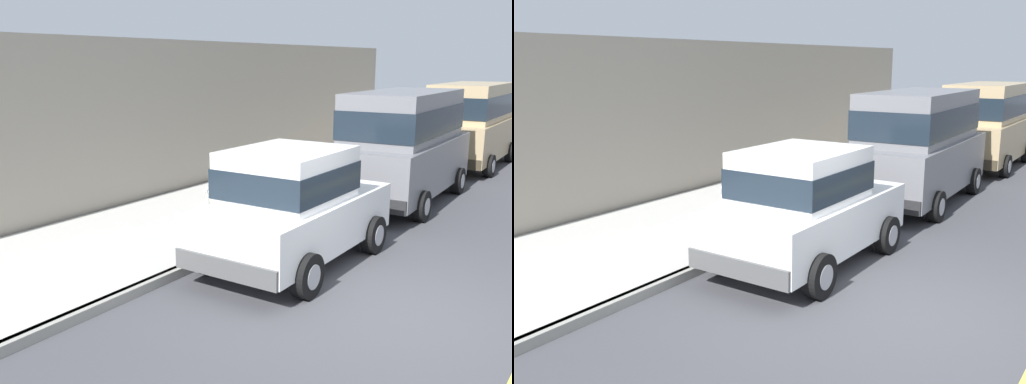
% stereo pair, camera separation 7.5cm
% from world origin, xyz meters
% --- Properties ---
extents(ground_plane, '(80.00, 80.00, 0.00)m').
position_xyz_m(ground_plane, '(0.00, 0.00, 0.00)').
color(ground_plane, '#424247').
extents(curb, '(0.16, 64.00, 0.14)m').
position_xyz_m(curb, '(-3.20, 0.00, 0.07)').
color(curb, gray).
rests_on(curb, ground).
extents(sidewalk, '(3.60, 64.00, 0.14)m').
position_xyz_m(sidewalk, '(-5.00, 0.00, 0.07)').
color(sidewalk, '#B7B5AD').
rests_on(sidewalk, ground).
extents(car_white_hatchback, '(1.98, 3.81, 1.88)m').
position_xyz_m(car_white_hatchback, '(-2.07, 0.88, 0.98)').
color(car_white_hatchback, white).
rests_on(car_white_hatchback, ground).
extents(car_grey_van, '(2.26, 4.97, 2.52)m').
position_xyz_m(car_grey_van, '(-2.20, 5.95, 1.39)').
color(car_grey_van, slate).
rests_on(car_grey_van, ground).
extents(car_tan_van, '(2.19, 4.93, 2.52)m').
position_xyz_m(car_tan_van, '(-2.13, 11.49, 1.39)').
color(car_tan_van, tan).
rests_on(car_tan_van, ground).
extents(car_black_hatchback, '(2.00, 3.83, 1.88)m').
position_xyz_m(car_black_hatchback, '(-2.16, 17.04, 0.98)').
color(car_black_hatchback, black).
rests_on(car_black_hatchback, ground).
extents(dog_white, '(0.22, 0.76, 0.49)m').
position_xyz_m(dog_white, '(-5.30, 2.95, 0.43)').
color(dog_white, white).
rests_on(dog_white, sidewalk).
extents(fire_hydrant, '(0.34, 0.24, 0.72)m').
position_xyz_m(fire_hydrant, '(-3.65, 6.77, 0.48)').
color(fire_hydrant, gold).
rests_on(fire_hydrant, sidewalk).
extents(building_facade, '(0.50, 20.00, 3.66)m').
position_xyz_m(building_facade, '(-7.10, 5.12, 1.83)').
color(building_facade, '#9E9384').
rests_on(building_facade, ground).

